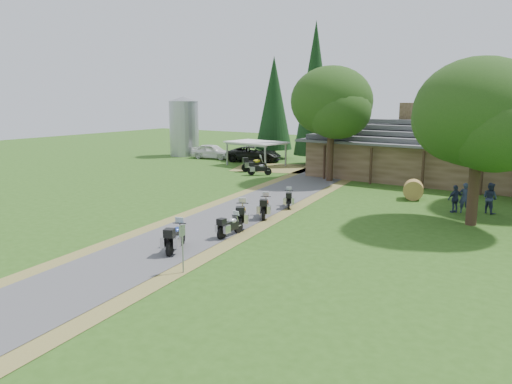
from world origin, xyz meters
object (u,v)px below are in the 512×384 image
Objects in this scene: motorcycle_row_b at (230,225)px; hay_bale at (413,190)px; silo at (184,126)px; motorcycle_carport_a at (254,163)px; lodge at (440,151)px; motorcycle_row_c at (242,214)px; motorcycle_row_e at (289,198)px; car_dark_suv at (254,150)px; motorcycle_row_d at (265,206)px; motorcycle_carport_b at (260,168)px; car_white_sedan at (212,149)px; motorcycle_row_a at (176,236)px; carport at (256,154)px.

hay_bale is at bearing -17.92° from motorcycle_row_b.
silo reaches higher than motorcycle_carport_a.
lodge is 21.30m from motorcycle_row_c.
motorcycle_carport_a reaches higher than motorcycle_row_e.
motorcycle_row_c is (-0.60, 1.79, 0.12)m from motorcycle_row_b.
car_dark_suv is 24.41m from motorcycle_row_d.
motorcycle_carport_b is (-8.65, 12.50, -0.04)m from motorcycle_row_d.
silo is 14.96m from motorcycle_carport_a.
car_white_sedan is 5.19m from car_dark_suv.
lodge is 8.76m from hay_bale.
hay_bale is (15.76, -4.42, -0.08)m from motorcycle_carport_a.
silo is at bearing 176.85° from lodge.
motorcycle_row_a is 1.03× the size of motorcycle_row_d.
hay_bale reaches higher than motorcycle_row_b.
car_dark_suv reaches higher than motorcycle_row_e.
hay_bale is (4.73, 13.92, 0.06)m from motorcycle_row_b.
car_dark_suv is at bearing 7.83° from motorcycle_row_d.
motorcycle_carport_a is at bearing 31.85° from motorcycle_row_b.
motorcycle_row_c reaches higher than motorcycle_row_d.
car_white_sedan is 3.55× the size of motorcycle_row_b.
motorcycle_row_a is 5.00m from motorcycle_row_c.
car_dark_suv is 9.23m from motorcycle_carport_b.
carport is at bearing -11.97° from silo.
motorcycle_row_c reaches higher than hay_bale.
car_white_sedan is at bearing 19.95° from motorcycle_row_e.
motorcycle_row_a is at bearing -48.65° from silo.
motorcycle_carport_b is (10.73, -6.78, -0.38)m from car_white_sedan.
motorcycle_carport_b is at bearing -157.14° from lodge.
silo is at bearing 69.91° from car_dark_suv.
car_dark_suv is 3.19× the size of motorcycle_row_d.
carport is 2.58× the size of motorcycle_carport_a.
lodge reaches higher than motorcycle_row_b.
lodge is 19.25m from car_dark_suv.
motorcycle_row_b is at bearing 162.13° from motorcycle_row_d.
carport reaches higher than hay_bale.
silo is at bearing 74.82° from car_white_sedan.
motorcycle_row_c is (24.01, -22.27, -2.64)m from silo.
motorcycle_row_d is 15.20m from motorcycle_carport_b.
motorcycle_row_a reaches higher than motorcycle_row_b.
motorcycle_row_b is at bearing -35.11° from motorcycle_row_a.
lodge reaches higher than motorcycle_row_c.
lodge is 3.55× the size of car_white_sedan.
motorcycle_carport_b reaches higher than motorcycle_row_b.
motorcycle_row_b is at bearing -148.06° from car_white_sedan.
carport is 25.23m from motorcycle_row_b.
motorcycle_carport_a reaches higher than motorcycle_row_d.
motorcycle_row_c is at bearing -102.98° from lodge.
lodge is 10.39× the size of motorcycle_row_c.
motorcycle_carport_b is (-8.80, 14.97, -0.08)m from motorcycle_row_c.
motorcycle_carport_b is at bearing -0.57° from motorcycle_row_c.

